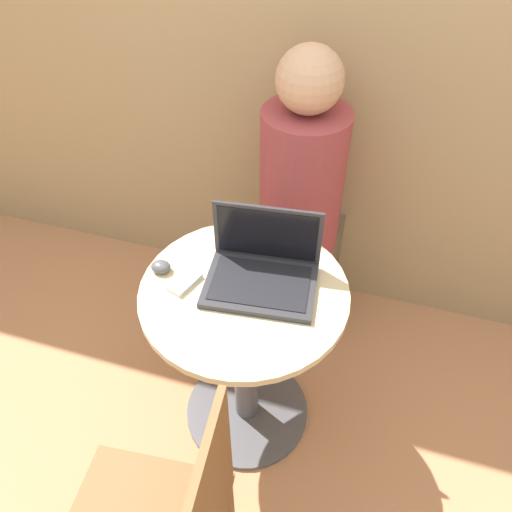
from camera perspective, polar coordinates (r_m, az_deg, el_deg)
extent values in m
plane|color=tan|center=(2.10, -1.03, -17.28)|extent=(12.00, 12.00, 0.00)
cube|color=tan|center=(1.86, 6.79, 26.90)|extent=(7.00, 0.05, 2.60)
cylinder|color=#4C4C51|center=(2.09, -1.03, -17.15)|extent=(0.48, 0.48, 0.02)
cylinder|color=#4C4C51|center=(1.79, -1.17, -11.73)|extent=(0.09, 0.09, 0.68)
cylinder|color=beige|center=(1.51, -1.36, -4.16)|extent=(0.64, 0.64, 0.02)
cube|color=#2D2D33|center=(1.50, 0.49, -3.38)|extent=(0.35, 0.26, 0.02)
cube|color=black|center=(1.49, 0.50, -3.08)|extent=(0.31, 0.21, 0.00)
cube|color=#2D2D33|center=(1.50, 1.30, 2.62)|extent=(0.33, 0.05, 0.20)
cube|color=black|center=(1.50, 1.27, 2.47)|extent=(0.30, 0.04, 0.18)
cube|color=silver|center=(1.53, -8.14, -2.97)|extent=(0.09, 0.12, 0.02)
ellipsoid|color=#4C4C51|center=(1.57, -10.85, -1.26)|extent=(0.06, 0.05, 0.04)
cylinder|color=brown|center=(1.79, -15.38, -24.12)|extent=(0.04, 0.04, 0.44)
cylinder|color=brown|center=(1.71, -3.12, -27.09)|extent=(0.04, 0.04, 0.44)
cube|color=brown|center=(2.30, 5.26, -0.66)|extent=(0.33, 0.46, 0.46)
cylinder|color=#993D42|center=(1.88, 5.25, 8.36)|extent=(0.31, 0.31, 0.57)
sphere|color=tan|center=(1.68, 6.16, 19.41)|extent=(0.22, 0.22, 0.22)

